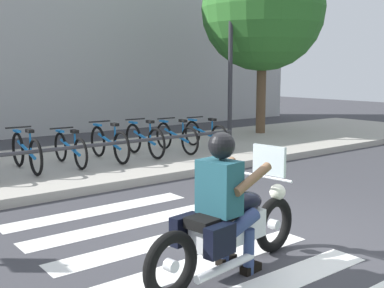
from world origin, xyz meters
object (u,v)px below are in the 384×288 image
Objects in this scene: bicycle_6 at (176,137)px; bicycle_7 at (205,134)px; street_lamp at (231,47)px; motorcycle at (230,228)px; bike_rack at (103,145)px; rider at (225,194)px; bicycle_3 at (70,149)px; bicycle_4 at (109,143)px; bicycle_5 at (144,140)px; tree_near_rack at (263,9)px; bicycle_2 at (26,152)px.

bicycle_7 is (0.85, 0.00, -0.01)m from bicycle_6.
motorcycle is at bearing -132.32° from street_lamp.
bicycle_7 is 0.25× the size of bike_rack.
street_lamp is at bearing 47.32° from rider.
bicycle_3 is at bearing 81.68° from rider.
bicycle_3 is at bearing 180.00° from bicycle_7.
bicycle_6 reaches higher than bicycle_7.
motorcycle is at bearing -103.24° from bike_rack.
street_lamp is (5.68, 6.23, 2.16)m from motorcycle.
bicycle_4 is at bearing -179.98° from bicycle_7.
bicycle_5 is 1.71m from bicycle_7.
bicycle_4 is 0.26× the size of bike_rack.
rider is 0.87× the size of bicycle_5.
bicycle_7 is at bearing 0.02° from bicycle_4.
bicycle_4 is at bearing -179.98° from bicycle_6.
rider is 5.46m from bicycle_3.
street_lamp is at bearing 14.64° from bicycle_5.
bicycle_3 is 0.37× the size of street_lamp.
motorcycle is at bearing -106.19° from bicycle_4.
rider is 0.26× the size of tree_near_rack.
tree_near_rack is (7.28, 6.63, 3.28)m from motorcycle.
bicycle_6 is at bearing 58.74° from motorcycle.
rider is 0.33× the size of street_lamp.
bicycle_3 is 0.29× the size of tree_near_rack.
rider is at bearing -106.93° from bicycle_4.
rider is 0.22× the size of bike_rack.
bicycle_4 is (0.85, -0.00, 0.03)m from bicycle_3.
rider is at bearing -114.82° from bicycle_5.
rider is 0.83× the size of bicycle_4.
tree_near_rack reaches higher than rider.
bicycle_5 is (2.56, -0.00, -0.00)m from bicycle_2.
bike_rack is 1.19× the size of tree_near_rack.
tree_near_rack is (6.14, 1.81, 3.16)m from bike_rack.
bike_rack is (1.21, 4.84, -0.24)m from rider.
bicycle_2 is 1.03× the size of bicycle_7.
bicycle_5 is 5.97m from tree_near_rack.
tree_near_rack is (5.72, 1.25, 3.22)m from bicycle_4.
bicycle_5 is 0.25× the size of bike_rack.
bicycle_2 is at bearing 180.00° from bicycle_5.
motorcycle is at bearing -127.43° from bicycle_7.
bicycle_2 is 4.26m from bicycle_7.
bicycle_6 is (2.56, -0.00, 0.01)m from bicycle_3.
motorcycle is at bearing -137.66° from tree_near_rack.
motorcycle is 0.37m from rider.
bicycle_7 is at bearing -0.00° from bicycle_3.
tree_near_rack is at bearing 17.32° from bicycle_6.
bicycle_2 is at bearing -179.98° from bicycle_7.
rider is at bearing -137.93° from tree_near_rack.
bicycle_5 is at bearing -0.02° from bicycle_4.
bicycle_4 is 1.71m from bicycle_6.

